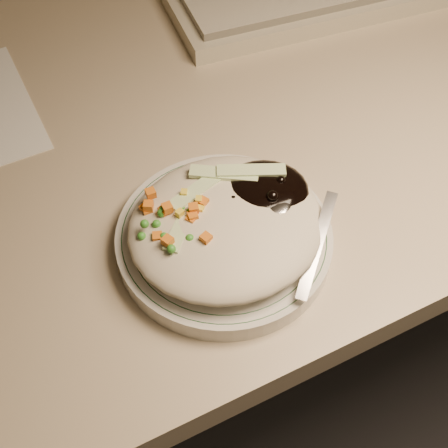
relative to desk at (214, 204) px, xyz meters
name	(u,v)px	position (x,y,z in m)	size (l,w,h in m)	color
desk	(214,204)	(0.00, 0.00, 0.00)	(1.40, 0.70, 0.74)	tan
plate	(224,240)	(-0.08, -0.20, 0.21)	(0.22, 0.22, 0.02)	silver
plate_rim	(224,234)	(-0.08, -0.20, 0.22)	(0.20, 0.20, 0.00)	#144723
meal	(228,219)	(-0.08, -0.20, 0.24)	(0.21, 0.19, 0.05)	#B6AD93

